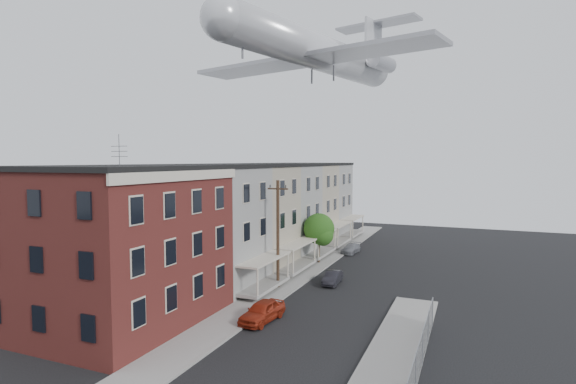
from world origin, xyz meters
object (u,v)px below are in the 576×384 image
Objects in this scene: street_tree at (320,230)px; car_near at (262,311)px; car_mid at (333,278)px; airplane at (320,53)px; utility_pole at (278,233)px; car_far at (351,249)px.

car_near is at bearing -84.03° from street_tree.
car_mid is at bearing 87.26° from car_near.
utility_pole is at bearing -104.50° from airplane.
utility_pole reaches higher than car_far.
airplane is at bearing -87.49° from car_far.
car_mid reaches higher than car_far.
street_tree is 8.24m from car_mid.
airplane is at bearing 122.54° from car_mid.
utility_pole is 2.68× the size of car_mid.
car_near reaches higher than car_far.
car_near is at bearing -84.75° from car_far.
street_tree is at bearing 113.37° from car_mid.
car_near is 23.94m from airplane.
street_tree is 7.12m from car_far.
car_mid is 13.28m from car_far.
utility_pole is 8.70m from car_near.
car_far is at bearing 82.96° from utility_pole.
utility_pole is at bearing -144.76° from car_mid.
car_mid is (1.66, 10.46, -0.13)m from car_near.
utility_pole is 0.33× the size of airplane.
utility_pole is at bearing 112.35° from car_near.
car_far is at bearing 75.07° from street_tree.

